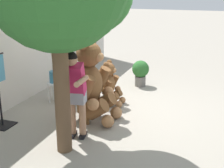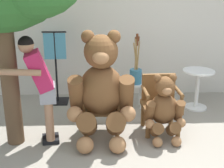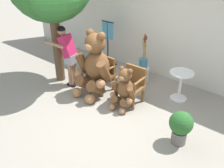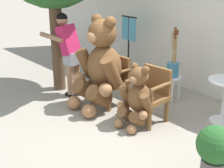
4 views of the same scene
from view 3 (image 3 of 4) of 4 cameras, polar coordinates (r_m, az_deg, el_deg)
ground_plane at (r=5.78m, az=-3.38°, el=-5.28°), size 60.00×60.00×0.00m
back_wall at (r=6.96m, az=10.06°, el=13.28°), size 10.00×0.16×2.80m
wooden_chair_left at (r=6.25m, az=-2.24°, el=2.53°), size 0.57×0.53×0.86m
wooden_chair_right at (r=5.76m, az=4.50°, el=-0.05°), size 0.58×0.54×0.86m
teddy_bear_large at (r=5.93m, az=-4.04°, el=4.42°), size 0.96×0.91×1.60m
teddy_bear_small at (r=5.54m, az=2.78°, el=-1.04°), size 0.59×0.56×0.98m
person_visitor at (r=6.40m, az=-10.03°, el=7.29°), size 0.73×0.56×1.56m
white_stool at (r=6.62m, az=7.03°, el=2.91°), size 0.34×0.34×0.46m
brush_bucket at (r=6.49m, az=7.21°, el=5.32°), size 0.22×0.22×0.90m
round_side_table at (r=6.06m, az=15.41°, el=0.32°), size 0.56×0.56×0.72m
potted_plant at (r=4.77m, az=15.43°, el=-9.16°), size 0.44×0.44×0.68m
clothing_display_stand at (r=7.49m, az=-0.98°, el=9.41°), size 0.44×0.40×1.36m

